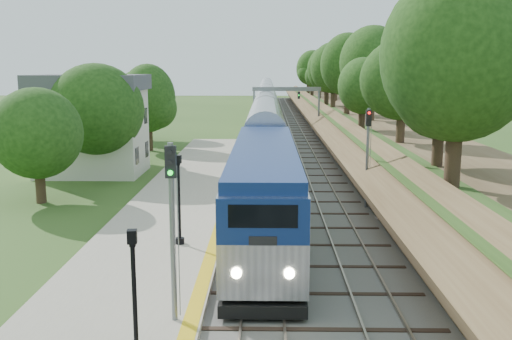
{
  "coord_description": "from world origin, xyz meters",
  "views": [
    {
      "loc": [
        0.12,
        -15.43,
        8.59
      ],
      "look_at": [
        -0.5,
        16.57,
        2.8
      ],
      "focal_mm": 40.0,
      "sensor_mm": 36.0,
      "label": 1
    }
  ],
  "objects_px": {
    "station_building": "(92,124)",
    "signal_farside": "(368,147)",
    "train": "(266,108)",
    "signal_gantry": "(286,98)",
    "lamppost_mid": "(135,309)",
    "lamppost_far": "(179,205)",
    "signal_platform": "(172,213)"
  },
  "relations": [
    {
      "from": "train",
      "to": "lamppost_mid",
      "type": "height_order",
      "value": "train"
    },
    {
      "from": "train",
      "to": "station_building",
      "type": "bearing_deg",
      "value": -107.54
    },
    {
      "from": "signal_platform",
      "to": "signal_farside",
      "type": "bearing_deg",
      "value": 61.26
    },
    {
      "from": "lamppost_far",
      "to": "signal_farside",
      "type": "relative_size",
      "value": 0.7
    },
    {
      "from": "signal_gantry",
      "to": "signal_farside",
      "type": "bearing_deg",
      "value": -84.13
    },
    {
      "from": "train",
      "to": "signal_farside",
      "type": "relative_size",
      "value": 24.07
    },
    {
      "from": "signal_gantry",
      "to": "lamppost_mid",
      "type": "relative_size",
      "value": 2.1
    },
    {
      "from": "lamppost_mid",
      "to": "signal_platform",
      "type": "distance_m",
      "value": 3.76
    },
    {
      "from": "station_building",
      "to": "lamppost_far",
      "type": "xyz_separation_m",
      "value": [
        10.03,
        -19.67,
        -1.82
      ]
    },
    {
      "from": "train",
      "to": "lamppost_mid",
      "type": "distance_m",
      "value": 75.45
    },
    {
      "from": "signal_platform",
      "to": "signal_gantry",
      "type": "bearing_deg",
      "value": 84.2
    },
    {
      "from": "train",
      "to": "signal_farside",
      "type": "xyz_separation_m",
      "value": [
        6.2,
        -55.54,
        1.49
      ]
    },
    {
      "from": "station_building",
      "to": "signal_farside",
      "type": "relative_size",
      "value": 1.42
    },
    {
      "from": "station_building",
      "to": "signal_farside",
      "type": "distance_m",
      "value": 23.12
    },
    {
      "from": "signal_platform",
      "to": "signal_farside",
      "type": "xyz_separation_m",
      "value": [
        9.1,
        16.59,
        -0.17
      ]
    },
    {
      "from": "station_building",
      "to": "signal_gantry",
      "type": "relative_size",
      "value": 1.02
    },
    {
      "from": "signal_gantry",
      "to": "train",
      "type": "xyz_separation_m",
      "value": [
        -2.47,
        19.29,
        -2.49
      ]
    },
    {
      "from": "signal_gantry",
      "to": "signal_platform",
      "type": "distance_m",
      "value": 53.12
    },
    {
      "from": "signal_gantry",
      "to": "lamppost_mid",
      "type": "xyz_separation_m",
      "value": [
        -5.88,
        -56.08,
        -2.65
      ]
    },
    {
      "from": "signal_gantry",
      "to": "lamppost_mid",
      "type": "distance_m",
      "value": 56.45
    },
    {
      "from": "signal_gantry",
      "to": "signal_farside",
      "type": "height_order",
      "value": "signal_gantry"
    },
    {
      "from": "lamppost_far",
      "to": "signal_farside",
      "type": "distance_m",
      "value": 13.29
    },
    {
      "from": "lamppost_mid",
      "to": "lamppost_far",
      "type": "xyz_separation_m",
      "value": [
        -0.55,
        11.43,
        0.1
      ]
    },
    {
      "from": "signal_gantry",
      "to": "lamppost_far",
      "type": "xyz_separation_m",
      "value": [
        -6.44,
        -44.66,
        -2.55
      ]
    },
    {
      "from": "train",
      "to": "signal_platform",
      "type": "bearing_deg",
      "value": -92.3
    },
    {
      "from": "train",
      "to": "signal_gantry",
      "type": "bearing_deg",
      "value": -82.7
    },
    {
      "from": "train",
      "to": "signal_platform",
      "type": "distance_m",
      "value": 72.21
    },
    {
      "from": "station_building",
      "to": "train",
      "type": "relative_size",
      "value": 0.06
    },
    {
      "from": "station_building",
      "to": "signal_gantry",
      "type": "xyz_separation_m",
      "value": [
        16.47,
        24.99,
        0.73
      ]
    },
    {
      "from": "lamppost_mid",
      "to": "signal_platform",
      "type": "xyz_separation_m",
      "value": [
        0.51,
        3.25,
        1.83
      ]
    },
    {
      "from": "lamppost_mid",
      "to": "station_building",
      "type": "bearing_deg",
      "value": 108.8
    },
    {
      "from": "lamppost_far",
      "to": "signal_gantry",
      "type": "bearing_deg",
      "value": 81.8
    }
  ]
}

